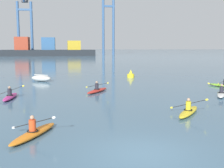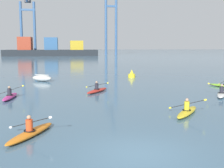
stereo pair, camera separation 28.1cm
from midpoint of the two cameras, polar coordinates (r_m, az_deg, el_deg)
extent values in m
plane|color=#476B84|center=(10.47, 5.80, -14.11)|extent=(800.00, 800.00, 0.00)
cube|color=#1E2328|center=(123.08, -12.82, 6.20)|extent=(38.94, 10.48, 2.57)
cube|color=#993823|center=(124.07, -17.87, 7.86)|extent=(5.45, 7.33, 5.35)
cube|color=#2D5684|center=(123.06, -12.88, 8.00)|extent=(5.45, 7.33, 5.17)
cube|color=#B29323|center=(122.98, -7.83, 7.82)|extent=(5.45, 7.33, 3.87)
cylinder|color=#335684|center=(138.53, -18.60, 10.66)|extent=(1.20, 1.20, 24.47)
cylinder|color=#335684|center=(137.77, -16.09, 10.78)|extent=(1.20, 1.20, 24.47)
cube|color=#335684|center=(138.90, -17.49, 14.25)|extent=(7.21, 0.90, 0.90)
cube|color=#47474C|center=(142.00, -17.43, 16.00)|extent=(2.80, 2.80, 2.00)
cylinder|color=#335684|center=(139.10, -1.85, 11.65)|extent=(1.20, 1.20, 27.47)
cylinder|color=#335684|center=(139.88, 0.22, 11.63)|extent=(1.20, 1.20, 27.47)
cube|color=#335684|center=(140.47, -0.82, 15.56)|extent=(6.21, 0.90, 0.90)
ellipsoid|color=beige|center=(32.52, -14.48, 1.14)|extent=(2.75, 2.42, 0.70)
cube|color=beige|center=(32.49, -14.50, 1.81)|extent=(1.61, 1.20, 0.06)
cylinder|color=yellow|center=(35.56, 3.61, 1.70)|extent=(0.90, 0.90, 0.45)
cone|color=yellow|center=(35.51, 3.61, 2.50)|extent=(0.49, 0.49, 0.55)
ellipsoid|color=silver|center=(23.82, 21.08, -1.95)|extent=(2.38, 3.16, 0.26)
torus|color=black|center=(23.70, 21.08, -1.65)|extent=(0.68, 0.68, 0.05)
cylinder|color=#23232D|center=(23.66, 21.11, -1.08)|extent=(0.30, 0.30, 0.50)
sphere|color=tan|center=(23.61, 21.15, -0.24)|extent=(0.19, 0.19, 0.19)
cylinder|color=black|center=(23.70, 21.13, -0.82)|extent=(1.69, 1.14, 0.70)
ellipsoid|color=yellow|center=(23.72, 18.77, 0.11)|extent=(0.19, 0.15, 0.16)
ellipsoid|color=red|center=(24.08, -3.34, -1.35)|extent=(2.41, 3.15, 0.26)
torus|color=black|center=(23.97, -3.45, -1.05)|extent=(0.68, 0.68, 0.05)
cylinder|color=#23232D|center=(23.94, -3.46, -0.48)|extent=(0.30, 0.30, 0.50)
sphere|color=tan|center=(23.89, -3.47, 0.35)|extent=(0.19, 0.19, 0.19)
cylinder|color=black|center=(23.97, -3.41, -0.23)|extent=(1.72, 1.18, 0.50)
ellipsoid|color=yellow|center=(24.49, -5.52, -0.64)|extent=(0.19, 0.15, 0.15)
ellipsoid|color=yellow|center=(23.48, -1.20, 0.20)|extent=(0.19, 0.15, 0.15)
ellipsoid|color=yellow|center=(16.83, 14.86, -5.49)|extent=(2.61, 3.02, 0.26)
torus|color=black|center=(16.70, 14.79, -5.10)|extent=(0.69, 0.69, 0.05)
cylinder|color=gold|center=(16.65, 14.82, -4.29)|extent=(0.30, 0.30, 0.50)
sphere|color=tan|center=(16.58, 14.86, -3.11)|extent=(0.19, 0.19, 0.19)
cylinder|color=black|center=(16.68, 14.87, -3.92)|extent=(1.57, 1.29, 0.70)
ellipsoid|color=yellow|center=(17.01, 11.58, -4.75)|extent=(0.18, 0.16, 0.16)
ellipsoid|color=yellow|center=(16.40, 18.28, -3.05)|extent=(0.18, 0.16, 0.16)
ellipsoid|color=#7ABC2D|center=(29.12, 21.56, -0.32)|extent=(2.10, 3.29, 0.26)
ellipsoid|color=yellow|center=(28.19, 20.59, 0.05)|extent=(0.19, 0.13, 0.14)
ellipsoid|color=orange|center=(12.85, -16.21, -9.61)|extent=(2.07, 3.30, 0.26)
torus|color=black|center=(12.73, -16.48, -9.13)|extent=(0.66, 0.66, 0.05)
cylinder|color=#DB471E|center=(12.67, -16.52, -8.09)|extent=(0.30, 0.30, 0.50)
sphere|color=tan|center=(12.58, -16.58, -6.55)|extent=(0.19, 0.19, 0.19)
cylinder|color=black|center=(12.68, -16.41, -7.60)|extent=(1.82, 0.94, 0.64)
ellipsoid|color=silver|center=(13.33, -20.01, -8.37)|extent=(0.20, 0.13, 0.16)
ellipsoid|color=silver|center=(12.09, -12.46, -6.71)|extent=(0.20, 0.13, 0.16)
ellipsoid|color=#C13384|center=(22.43, -20.36, -2.48)|extent=(0.85, 3.43, 0.26)
torus|color=black|center=(22.31, -20.45, -2.17)|extent=(0.52, 0.52, 0.05)
cylinder|color=#23232D|center=(22.27, -20.47, -1.56)|extent=(0.30, 0.30, 0.50)
sphere|color=tan|center=(22.22, -20.52, -0.67)|extent=(0.19, 0.19, 0.19)
cylinder|color=black|center=(22.31, -20.45, -1.28)|extent=(1.99, 0.18, 0.72)
ellipsoid|color=yellow|center=(22.02, -18.00, -0.39)|extent=(0.21, 0.05, 0.16)
camera|label=1|loc=(0.14, -90.33, -0.04)|focal=44.90mm
camera|label=2|loc=(0.14, 89.67, 0.04)|focal=44.90mm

